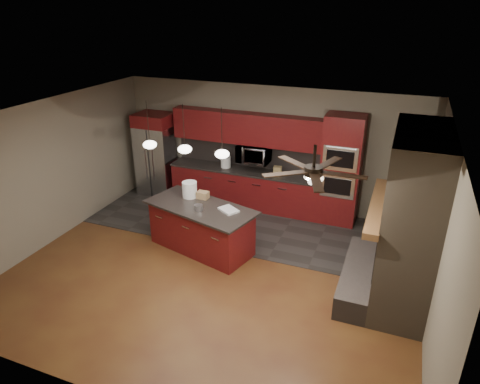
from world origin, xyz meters
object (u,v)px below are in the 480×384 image
at_px(white_bucket, 190,190).
at_px(paint_can, 199,208).
at_px(counter_bucket, 226,162).
at_px(counter_box, 278,171).
at_px(microwave, 254,154).
at_px(refrigerator, 157,154).
at_px(paint_tray, 229,210).
at_px(kitchen_island, 201,227).
at_px(oven_tower, 341,170).
at_px(cardboard_box, 203,195).

distance_m(white_bucket, paint_can, 0.65).
xyz_separation_m(counter_bucket, counter_box, (1.28, -0.05, -0.03)).
relative_size(paint_can, counter_bucket, 0.62).
relative_size(microwave, refrigerator, 0.36).
distance_m(microwave, white_bucket, 2.01).
bearing_deg(counter_bucket, paint_tray, -65.57).
height_order(microwave, paint_tray, microwave).
height_order(kitchen_island, white_bucket, white_bucket).
bearing_deg(counter_box, white_bucket, -135.87).
distance_m(white_bucket, counter_bucket, 1.84).
height_order(oven_tower, white_bucket, oven_tower).
height_order(kitchen_island, counter_box, counter_box).
bearing_deg(kitchen_island, refrigerator, 152.05).
xyz_separation_m(microwave, counter_box, (0.60, -0.10, -0.30)).
bearing_deg(cardboard_box, white_bucket, -171.42).
relative_size(kitchen_island, paint_tray, 6.46).
relative_size(refrigerator, cardboard_box, 9.17).
relative_size(white_bucket, paint_can, 1.93).
bearing_deg(microwave, counter_box, -9.43).
bearing_deg(refrigerator, paint_can, -44.60).
xyz_separation_m(white_bucket, counter_bucket, (-0.02, 1.84, -0.05)).
bearing_deg(oven_tower, counter_bucket, 179.84).
bearing_deg(cardboard_box, counter_box, 62.82).
height_order(microwave, white_bucket, microwave).
relative_size(white_bucket, paint_tray, 0.87).
height_order(white_bucket, counter_bucket, white_bucket).
height_order(paint_tray, cardboard_box, cardboard_box).
distance_m(oven_tower, paint_can, 3.20).
relative_size(oven_tower, counter_bucket, 9.10).
xyz_separation_m(cardboard_box, counter_box, (0.99, 1.76, 0.01)).
distance_m(paint_can, counter_bucket, 2.36).
relative_size(paint_can, cardboard_box, 0.73).
bearing_deg(paint_tray, kitchen_island, -146.06).
bearing_deg(oven_tower, microwave, 178.34).
xyz_separation_m(paint_tray, cardboard_box, (-0.68, 0.32, 0.05)).
bearing_deg(oven_tower, cardboard_box, -142.71).
bearing_deg(paint_can, cardboard_box, 107.65).
bearing_deg(microwave, kitchen_island, -97.20).
xyz_separation_m(oven_tower, white_bucket, (-2.63, -1.83, -0.12)).
distance_m(oven_tower, refrigerator, 4.47).
relative_size(microwave, cardboard_box, 3.30).
height_order(refrigerator, counter_bucket, refrigerator).
relative_size(oven_tower, paint_can, 14.76).
distance_m(paint_tray, cardboard_box, 0.76).
relative_size(paint_tray, counter_bucket, 1.37).
bearing_deg(oven_tower, white_bucket, -145.20).
distance_m(refrigerator, white_bucket, 2.54).
xyz_separation_m(oven_tower, counter_bucket, (-2.65, 0.01, -0.16)).
bearing_deg(white_bucket, paint_can, -47.89).
xyz_separation_m(refrigerator, paint_tray, (2.78, -2.05, -0.08)).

